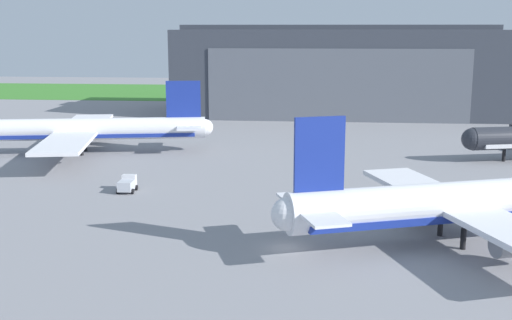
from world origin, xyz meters
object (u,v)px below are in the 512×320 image
at_px(airliner_far_right, 73,130).
at_px(ops_van, 127,184).
at_px(maintenance_hangar, 336,71).
at_px(airliner_near_left, 467,203).

relative_size(airliner_far_right, ops_van, 13.75).
relative_size(maintenance_hangar, ops_van, 22.52).
height_order(maintenance_hangar, ops_van, maintenance_hangar).
bearing_deg(airliner_far_right, ops_van, -56.16).
xyz_separation_m(maintenance_hangar, airliner_far_right, (-46.37, -60.93, -6.52)).
xyz_separation_m(maintenance_hangar, ops_van, (-29.34, -86.32, -9.61)).
bearing_deg(maintenance_hangar, ops_van, -108.77).
height_order(maintenance_hangar, airliner_near_left, maintenance_hangar).
xyz_separation_m(airliner_near_left, ops_van, (-40.32, 16.61, -3.01)).
distance_m(airliner_far_right, airliner_near_left, 71.08).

